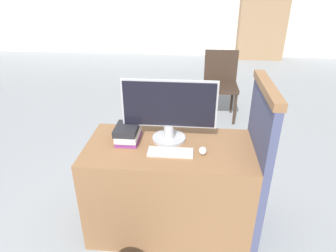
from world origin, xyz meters
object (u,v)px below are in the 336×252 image
mouse (203,151)px  far_chair (221,81)px  monitor (169,110)px  book_stack (128,133)px  keyboard (170,152)px

mouse → far_chair: 2.22m
monitor → mouse: (0.24, -0.17, -0.21)m
monitor → mouse: size_ratio=7.84×
monitor → book_stack: size_ratio=2.73×
monitor → keyboard: size_ratio=2.18×
keyboard → monitor: bearing=97.7°
mouse → book_stack: book_stack is taller
book_stack → far_chair: far_chair is taller
monitor → book_stack: monitor is taller
book_stack → far_chair: (0.80, 2.07, -0.27)m
keyboard → mouse: (0.21, 0.02, 0.01)m
monitor → keyboard: 0.29m
book_stack → far_chair: size_ratio=0.27×
keyboard → book_stack: (-0.31, 0.15, 0.05)m
monitor → mouse: 0.36m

